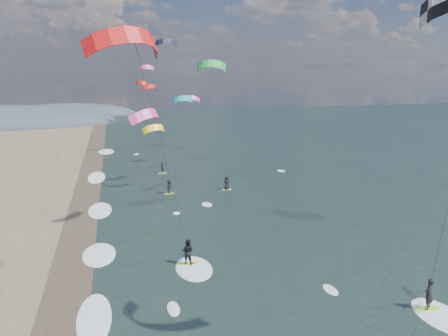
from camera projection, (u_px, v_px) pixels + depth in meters
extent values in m
cube|color=#382D23|center=(68.00, 289.00, 28.39)|extent=(3.00, 240.00, 0.00)
ellipsoid|color=#3D4756|center=(67.00, 115.00, 129.91)|extent=(40.00, 18.00, 7.00)
cube|color=#A7EA29|center=(427.00, 309.00, 25.95)|extent=(1.57, 0.47, 0.07)
imported|color=black|center=(429.00, 294.00, 25.72)|extent=(0.84, 0.80, 1.93)
ellipsoid|color=white|center=(441.00, 316.00, 25.27)|extent=(2.60, 4.20, 0.12)
cube|color=#A7EA29|center=(188.00, 264.00, 31.92)|extent=(1.47, 0.45, 0.07)
imported|color=black|center=(188.00, 251.00, 31.70)|extent=(1.14, 1.07, 1.87)
ellipsoid|color=white|center=(194.00, 268.00, 31.24)|extent=(2.60, 4.20, 0.12)
cylinder|color=black|center=(165.00, 161.00, 26.76)|extent=(0.02, 0.02, 15.95)
cube|color=#A7EA29|center=(170.00, 194.00, 49.62)|extent=(1.10, 0.35, 0.05)
imported|color=black|center=(169.00, 186.00, 49.44)|extent=(1.09, 1.19, 1.61)
cube|color=#A7EA29|center=(227.00, 189.00, 51.31)|extent=(1.10, 0.35, 0.05)
imported|color=black|center=(227.00, 183.00, 51.13)|extent=(0.89, 0.74, 1.56)
cube|color=#A7EA29|center=(162.00, 173.00, 59.16)|extent=(1.10, 0.35, 0.05)
imported|color=black|center=(162.00, 167.00, 58.98)|extent=(0.37, 0.56, 1.52)
ellipsoid|color=white|center=(83.00, 320.00, 24.90)|extent=(2.40, 5.40, 0.11)
ellipsoid|color=white|center=(91.00, 255.00, 33.40)|extent=(2.40, 5.40, 0.11)
ellipsoid|color=white|center=(95.00, 211.00, 43.79)|extent=(2.40, 5.40, 0.11)
ellipsoid|color=white|center=(99.00, 177.00, 57.01)|extent=(2.40, 5.40, 0.11)
ellipsoid|color=white|center=(102.00, 152.00, 74.02)|extent=(2.40, 5.40, 0.11)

